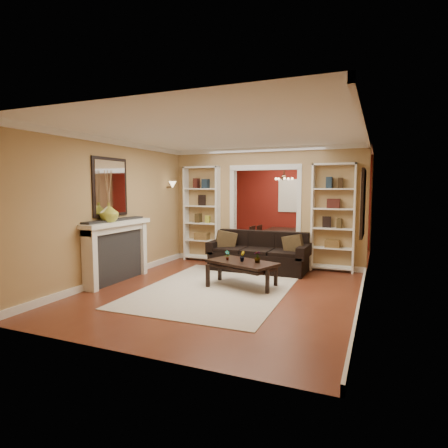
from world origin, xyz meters
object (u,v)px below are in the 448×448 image
at_px(sofa, 258,252).
at_px(bookshelf_right, 333,218).
at_px(coffee_table, 242,274).
at_px(fireplace, 118,252).
at_px(dining_table, 283,243).
at_px(bookshelf_left, 202,214).

xyz_separation_m(sofa, bookshelf_right, (1.47, 0.58, 0.73)).
bearing_deg(coffee_table, fireplace, -146.03).
bearing_deg(fireplace, sofa, 41.96).
height_order(coffee_table, dining_table, dining_table).
bearing_deg(coffee_table, sofa, 115.51).
distance_m(sofa, fireplace, 2.92).
bearing_deg(sofa, fireplace, -138.04).
relative_size(coffee_table, fireplace, 0.72).
xyz_separation_m(bookshelf_right, dining_table, (-1.46, 1.57, -0.83)).
relative_size(fireplace, dining_table, 0.94).
relative_size(sofa, bookshelf_right, 0.92).
bearing_deg(dining_table, sofa, 179.75).
height_order(bookshelf_right, dining_table, bookshelf_right).
relative_size(coffee_table, dining_table, 0.68).
relative_size(bookshelf_left, bookshelf_right, 1.00).
xyz_separation_m(sofa, fireplace, (-2.17, -1.95, 0.16)).
xyz_separation_m(bookshelf_left, dining_table, (1.64, 1.57, -0.83)).
relative_size(sofa, fireplace, 1.25).
xyz_separation_m(sofa, coffee_table, (0.13, -1.39, -0.18)).
distance_m(bookshelf_left, bookshelf_right, 3.10).
bearing_deg(coffee_table, bookshelf_right, 75.92).
height_order(bookshelf_right, fireplace, bookshelf_right).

